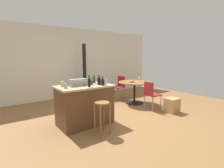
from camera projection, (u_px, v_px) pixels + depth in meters
ground_plane at (116, 117)px, 4.55m from camera, size 8.80×8.80×0.00m
back_wall at (70, 63)px, 6.69m from camera, size 8.00×0.10×2.70m
kitchen_island at (85, 105)px, 4.02m from camera, size 1.28×0.77×0.94m
wooden_stool at (102, 112)px, 3.51m from camera, size 0.30×0.30×0.68m
dining_table at (135, 87)px, 5.84m from camera, size 1.12×1.12×0.75m
folding_chair_near at (151, 93)px, 5.09m from camera, size 0.43×0.42×0.86m
folding_chair_far at (119, 86)px, 6.45m from camera, size 0.45×0.45×0.87m
wood_stove at (85, 85)px, 6.53m from camera, size 0.44×0.45×2.07m
toolbox at (78, 83)px, 3.91m from camera, size 0.43×0.26×0.15m
bottle_0 at (105, 82)px, 4.06m from camera, size 0.08×0.08×0.19m
bottle_1 at (99, 81)px, 4.04m from camera, size 0.08×0.08×0.23m
bottle_2 at (89, 82)px, 3.74m from camera, size 0.06×0.06×0.26m
bottle_3 at (103, 82)px, 3.93m from camera, size 0.07×0.07×0.20m
bottle_4 at (94, 80)px, 4.30m from camera, size 0.08×0.08×0.21m
cup_0 at (66, 86)px, 3.59m from camera, size 0.11×0.07×0.10m
cup_1 at (62, 84)px, 3.83m from camera, size 0.12×0.08×0.11m
cup_2 at (91, 82)px, 4.04m from camera, size 0.11×0.07×0.11m
cup_3 at (102, 82)px, 4.23m from camera, size 0.12×0.08×0.09m
cup_4 at (86, 81)px, 4.24m from camera, size 0.11×0.07×0.11m
wine_glass at (139, 78)px, 5.96m from camera, size 0.07×0.07×0.14m
serving_bowl at (132, 81)px, 5.72m from camera, size 0.18×0.18×0.07m
cardboard_box at (172, 105)px, 4.94m from camera, size 0.39×0.34×0.41m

